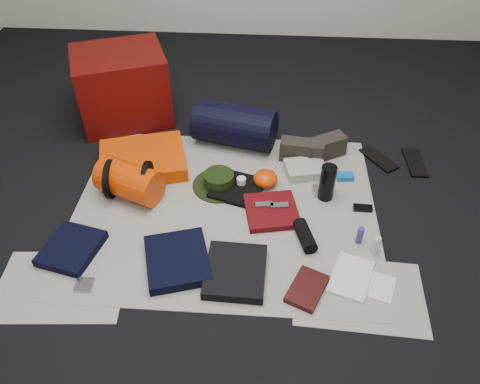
# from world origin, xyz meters

# --- Properties ---
(floor) EXTENTS (4.50, 4.50, 0.02)m
(floor) POSITION_xyz_m (0.00, 0.00, -0.01)
(floor) COLOR black
(floor) RESTS_ON ground
(newspaper_mat) EXTENTS (1.60, 1.30, 0.01)m
(newspaper_mat) POSITION_xyz_m (0.00, 0.00, 0.00)
(newspaper_mat) COLOR #AFACA1
(newspaper_mat) RESTS_ON floor
(newspaper_sheet_front_left) EXTENTS (0.61, 0.44, 0.00)m
(newspaper_sheet_front_left) POSITION_xyz_m (-0.70, -0.55, 0.00)
(newspaper_sheet_front_left) COLOR #AFACA1
(newspaper_sheet_front_left) RESTS_ON floor
(newspaper_sheet_front_right) EXTENTS (0.60, 0.43, 0.00)m
(newspaper_sheet_front_right) POSITION_xyz_m (0.65, -0.50, 0.00)
(newspaper_sheet_front_right) COLOR #AFACA1
(newspaper_sheet_front_right) RESTS_ON floor
(red_cabinet) EXTENTS (0.69, 0.63, 0.46)m
(red_cabinet) POSITION_xyz_m (-0.74, 0.85, 0.23)
(red_cabinet) COLOR #530806
(red_cabinet) RESTS_ON floor
(sleeping_pad) EXTENTS (0.57, 0.51, 0.09)m
(sleeping_pad) POSITION_xyz_m (-0.51, 0.33, 0.05)
(sleeping_pad) COLOR #DF4102
(sleeping_pad) RESTS_ON newspaper_mat
(stuff_sack) EXTENTS (0.39, 0.31, 0.20)m
(stuff_sack) POSITION_xyz_m (-0.52, 0.08, 0.11)
(stuff_sack) COLOR #CC3303
(stuff_sack) RESTS_ON newspaper_mat
(sack_strap_left) EXTENTS (0.02, 0.22, 0.22)m
(sack_strap_left) POSITION_xyz_m (-0.62, 0.08, 0.11)
(sack_strap_left) COLOR black
(sack_strap_left) RESTS_ON newspaper_mat
(sack_strap_right) EXTENTS (0.03, 0.22, 0.22)m
(sack_strap_right) POSITION_xyz_m (-0.42, 0.08, 0.11)
(sack_strap_right) COLOR black
(sack_strap_right) RESTS_ON newspaper_mat
(navy_duffel) EXTENTS (0.54, 0.36, 0.26)m
(navy_duffel) POSITION_xyz_m (0.01, 0.60, 0.13)
(navy_duffel) COLOR black
(navy_duffel) RESTS_ON newspaper_mat
(boonie_brim) EXTENTS (0.37, 0.37, 0.01)m
(boonie_brim) POSITION_xyz_m (-0.05, 0.18, 0.01)
(boonie_brim) COLOR black
(boonie_brim) RESTS_ON newspaper_mat
(boonie_crown) EXTENTS (0.17, 0.17, 0.07)m
(boonie_crown) POSITION_xyz_m (-0.05, 0.18, 0.05)
(boonie_crown) COLOR black
(boonie_crown) RESTS_ON boonie_brim
(hiking_boot_left) EXTENTS (0.27, 0.13, 0.13)m
(hiking_boot_left) POSITION_xyz_m (0.42, 0.46, 0.07)
(hiking_boot_left) COLOR #2C2823
(hiking_boot_left) RESTS_ON newspaper_mat
(hiking_boot_right) EXTENTS (0.27, 0.21, 0.13)m
(hiking_boot_right) POSITION_xyz_m (0.55, 0.50, 0.07)
(hiking_boot_right) COLOR #2C2823
(hiking_boot_right) RESTS_ON newspaper_mat
(flip_flop_left) EXTENTS (0.22, 0.26, 0.01)m
(flip_flop_left) POSITION_xyz_m (0.88, 0.49, 0.01)
(flip_flop_left) COLOR black
(flip_flop_left) RESTS_ON floor
(flip_flop_right) EXTENTS (0.11, 0.27, 0.01)m
(flip_flop_right) POSITION_xyz_m (1.09, 0.47, 0.01)
(flip_flop_right) COLOR black
(flip_flop_right) RESTS_ON floor
(trousers_navy_a) EXTENTS (0.30, 0.33, 0.04)m
(trousers_navy_a) POSITION_xyz_m (-0.71, -0.35, 0.03)
(trousers_navy_a) COLOR black
(trousers_navy_a) RESTS_ON newspaper_mat
(trousers_navy_b) EXTENTS (0.37, 0.40, 0.05)m
(trousers_navy_b) POSITION_xyz_m (-0.19, -0.39, 0.03)
(trousers_navy_b) COLOR black
(trousers_navy_b) RESTS_ON newspaper_mat
(trousers_charcoal) EXTENTS (0.29, 0.32, 0.05)m
(trousers_charcoal) POSITION_xyz_m (0.09, -0.44, 0.03)
(trousers_charcoal) COLOR black
(trousers_charcoal) RESTS_ON newspaper_mat
(black_tshirt) EXTENTS (0.33, 0.32, 0.03)m
(black_tshirt) POSITION_xyz_m (0.06, 0.15, 0.02)
(black_tshirt) COLOR black
(black_tshirt) RESTS_ON newspaper_mat
(red_shirt) EXTENTS (0.32, 0.32, 0.04)m
(red_shirt) POSITION_xyz_m (0.25, -0.02, 0.02)
(red_shirt) COLOR #55090C
(red_shirt) RESTS_ON newspaper_mat
(orange_stuff_sack) EXTENTS (0.15, 0.15, 0.09)m
(orange_stuff_sack) POSITION_xyz_m (0.21, 0.21, 0.05)
(orange_stuff_sack) COLOR #CC3303
(orange_stuff_sack) RESTS_ON newspaper_mat
(first_aid_pouch) EXTENTS (0.26, 0.22, 0.06)m
(first_aid_pouch) POSITION_xyz_m (0.44, 0.33, 0.03)
(first_aid_pouch) COLOR gray
(first_aid_pouch) RESTS_ON newspaper_mat
(water_bottle) EXTENTS (0.11, 0.11, 0.21)m
(water_bottle) POSITION_xyz_m (0.54, 0.13, 0.11)
(water_bottle) COLOR black
(water_bottle) RESTS_ON newspaper_mat
(speaker) EXTENTS (0.12, 0.20, 0.07)m
(speaker) POSITION_xyz_m (0.42, -0.20, 0.04)
(speaker) COLOR black
(speaker) RESTS_ON newspaper_mat
(compact_camera) EXTENTS (0.12, 0.08, 0.04)m
(compact_camera) POSITION_xyz_m (0.53, 0.16, 0.03)
(compact_camera) COLOR #9D9DA1
(compact_camera) RESTS_ON newspaper_mat
(cyan_case) EXTENTS (0.10, 0.07, 0.03)m
(cyan_case) POSITION_xyz_m (0.66, 0.30, 0.02)
(cyan_case) COLOR #1058A1
(cyan_case) RESTS_ON newspaper_mat
(toiletry_purple) EXTENTS (0.03, 0.03, 0.10)m
(toiletry_purple) POSITION_xyz_m (0.68, -0.19, 0.05)
(toiletry_purple) COLOR #45267C
(toiletry_purple) RESTS_ON newspaper_mat
(toiletry_clear) EXTENTS (0.04, 0.04, 0.10)m
(toiletry_clear) POSITION_xyz_m (0.75, -0.25, 0.06)
(toiletry_clear) COLOR #ABAFAA
(toiletry_clear) RESTS_ON newspaper_mat
(paperback_book) EXTENTS (0.21, 0.25, 0.03)m
(paperback_book) POSITION_xyz_m (0.42, -0.51, 0.02)
(paperback_book) COLOR black
(paperback_book) RESTS_ON newspaper_mat
(map_booklet) EXTENTS (0.24, 0.29, 0.01)m
(map_booklet) POSITION_xyz_m (0.62, -0.42, 0.01)
(map_booklet) COLOR silver
(map_booklet) RESTS_ON newspaper_mat
(map_printout) EXTENTS (0.17, 0.19, 0.01)m
(map_printout) POSITION_xyz_m (0.75, -0.46, 0.01)
(map_printout) COLOR silver
(map_printout) RESTS_ON newspaper_mat
(sunglasses) EXTENTS (0.10, 0.04, 0.03)m
(sunglasses) POSITION_xyz_m (0.73, 0.04, 0.02)
(sunglasses) COLOR black
(sunglasses) RESTS_ON newspaper_mat
(key_cluster) EXTENTS (0.08, 0.08, 0.01)m
(key_cluster) POSITION_xyz_m (-0.59, -0.55, 0.01)
(key_cluster) COLOR #9D9DA1
(key_cluster) RESTS_ON newspaper_mat
(tape_roll) EXTENTS (0.05, 0.05, 0.03)m
(tape_roll) POSITION_xyz_m (0.08, 0.18, 0.05)
(tape_roll) COLOR silver
(tape_roll) RESTS_ON black_tshirt
(energy_bar_a) EXTENTS (0.10, 0.05, 0.01)m
(energy_bar_a) POSITION_xyz_m (0.21, 0.00, 0.05)
(energy_bar_a) COLOR #9D9DA1
(energy_bar_a) RESTS_ON red_shirt
(energy_bar_b) EXTENTS (0.10, 0.05, 0.01)m
(energy_bar_b) POSITION_xyz_m (0.29, 0.00, 0.05)
(energy_bar_b) COLOR #9D9DA1
(energy_bar_b) RESTS_ON red_shirt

